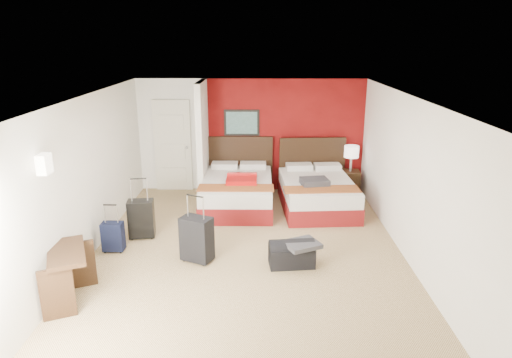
{
  "coord_description": "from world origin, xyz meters",
  "views": [
    {
      "loc": [
        0.19,
        -6.69,
        3.34
      ],
      "look_at": [
        0.13,
        0.8,
        1.0
      ],
      "focal_mm": 31.86,
      "sensor_mm": 36.0,
      "label": 1
    }
  ],
  "objects_px": {
    "nightstand": "(349,183)",
    "suitcase_black": "(141,220)",
    "bed_right": "(317,194)",
    "table_lamp": "(351,159)",
    "suitcase_charcoal": "(197,240)",
    "bed_left": "(237,193)",
    "duffel_bag": "(292,255)",
    "suitcase_navy": "(113,238)",
    "desk": "(69,276)",
    "red_suitcase_open": "(242,178)"
  },
  "relations": [
    {
      "from": "nightstand",
      "to": "suitcase_black",
      "type": "xyz_separation_m",
      "value": [
        -4.01,
        -2.22,
        0.04
      ]
    },
    {
      "from": "bed_right",
      "to": "table_lamp",
      "type": "xyz_separation_m",
      "value": [
        0.8,
        0.77,
        0.55
      ]
    },
    {
      "from": "suitcase_charcoal",
      "to": "table_lamp",
      "type": "bearing_deg",
      "value": 71.21
    },
    {
      "from": "bed_left",
      "to": "duffel_bag",
      "type": "distance_m",
      "value": 2.68
    },
    {
      "from": "suitcase_navy",
      "to": "table_lamp",
      "type": "bearing_deg",
      "value": 33.05
    },
    {
      "from": "desk",
      "to": "bed_right",
      "type": "bearing_deg",
      "value": 20.38
    },
    {
      "from": "suitcase_navy",
      "to": "desk",
      "type": "xyz_separation_m",
      "value": [
        -0.11,
        -1.47,
        0.14
      ]
    },
    {
      "from": "suitcase_black",
      "to": "suitcase_charcoal",
      "type": "xyz_separation_m",
      "value": [
        1.07,
        -0.86,
        0.02
      ]
    },
    {
      "from": "suitcase_navy",
      "to": "desk",
      "type": "relative_size",
      "value": 0.53
    },
    {
      "from": "red_suitcase_open",
      "to": "suitcase_navy",
      "type": "bearing_deg",
      "value": -135.91
    },
    {
      "from": "bed_right",
      "to": "duffel_bag",
      "type": "height_order",
      "value": "bed_right"
    },
    {
      "from": "suitcase_charcoal",
      "to": "red_suitcase_open",
      "type": "bearing_deg",
      "value": 99.75
    },
    {
      "from": "nightstand",
      "to": "suitcase_charcoal",
      "type": "height_order",
      "value": "suitcase_charcoal"
    },
    {
      "from": "bed_right",
      "to": "nightstand",
      "type": "relative_size",
      "value": 3.5
    },
    {
      "from": "suitcase_black",
      "to": "bed_left",
      "type": "bearing_deg",
      "value": 36.74
    },
    {
      "from": "suitcase_black",
      "to": "nightstand",
      "type": "bearing_deg",
      "value": 22.09
    },
    {
      "from": "bed_left",
      "to": "suitcase_charcoal",
      "type": "relative_size",
      "value": 2.92
    },
    {
      "from": "bed_left",
      "to": "table_lamp",
      "type": "relative_size",
      "value": 3.62
    },
    {
      "from": "red_suitcase_open",
      "to": "suitcase_black",
      "type": "distance_m",
      "value": 2.23
    },
    {
      "from": "table_lamp",
      "to": "suitcase_charcoal",
      "type": "distance_m",
      "value": 4.28
    },
    {
      "from": "table_lamp",
      "to": "suitcase_black",
      "type": "relative_size",
      "value": 0.85
    },
    {
      "from": "nightstand",
      "to": "suitcase_navy",
      "type": "height_order",
      "value": "nightstand"
    },
    {
      "from": "red_suitcase_open",
      "to": "nightstand",
      "type": "distance_m",
      "value": 2.49
    },
    {
      "from": "bed_right",
      "to": "suitcase_charcoal",
      "type": "bearing_deg",
      "value": -136.44
    },
    {
      "from": "suitcase_black",
      "to": "red_suitcase_open",
      "type": "bearing_deg",
      "value": 33.05
    },
    {
      "from": "bed_right",
      "to": "table_lamp",
      "type": "bearing_deg",
      "value": 40.06
    },
    {
      "from": "red_suitcase_open",
      "to": "nightstand",
      "type": "relative_size",
      "value": 1.44
    },
    {
      "from": "suitcase_black",
      "to": "suitcase_charcoal",
      "type": "relative_size",
      "value": 0.94
    },
    {
      "from": "duffel_bag",
      "to": "nightstand",
      "type": "bearing_deg",
      "value": 59.41
    },
    {
      "from": "suitcase_navy",
      "to": "bed_right",
      "type": "bearing_deg",
      "value": 29.97
    },
    {
      "from": "bed_left",
      "to": "suitcase_charcoal",
      "type": "bearing_deg",
      "value": -102.14
    },
    {
      "from": "table_lamp",
      "to": "desk",
      "type": "bearing_deg",
      "value": -136.49
    },
    {
      "from": "nightstand",
      "to": "desk",
      "type": "height_order",
      "value": "desk"
    },
    {
      "from": "red_suitcase_open",
      "to": "desk",
      "type": "bearing_deg",
      "value": -121.71
    },
    {
      "from": "bed_left",
      "to": "nightstand",
      "type": "distance_m",
      "value": 2.53
    },
    {
      "from": "suitcase_charcoal",
      "to": "desk",
      "type": "bearing_deg",
      "value": -117.73
    },
    {
      "from": "bed_left",
      "to": "duffel_bag",
      "type": "xyz_separation_m",
      "value": [
        0.94,
        -2.51,
        -0.13
      ]
    },
    {
      "from": "table_lamp",
      "to": "nightstand",
      "type": "bearing_deg",
      "value": 0.0
    },
    {
      "from": "bed_left",
      "to": "desk",
      "type": "bearing_deg",
      "value": -119.77
    },
    {
      "from": "suitcase_navy",
      "to": "duffel_bag",
      "type": "relative_size",
      "value": 0.69
    },
    {
      "from": "table_lamp",
      "to": "duffel_bag",
      "type": "relative_size",
      "value": 0.82
    },
    {
      "from": "desk",
      "to": "table_lamp",
      "type": "bearing_deg",
      "value": 20.42
    },
    {
      "from": "suitcase_navy",
      "to": "suitcase_charcoal",
      "type": "bearing_deg",
      "value": -12.19
    },
    {
      "from": "suitcase_black",
      "to": "table_lamp",
      "type": "bearing_deg",
      "value": 22.09
    },
    {
      "from": "nightstand",
      "to": "suitcase_black",
      "type": "height_order",
      "value": "suitcase_black"
    },
    {
      "from": "bed_left",
      "to": "bed_right",
      "type": "relative_size",
      "value": 1.01
    },
    {
      "from": "bed_right",
      "to": "table_lamp",
      "type": "height_order",
      "value": "table_lamp"
    },
    {
      "from": "duffel_bag",
      "to": "bed_left",
      "type": "bearing_deg",
      "value": 104.78
    },
    {
      "from": "bed_left",
      "to": "red_suitcase_open",
      "type": "distance_m",
      "value": 0.38
    },
    {
      "from": "bed_right",
      "to": "red_suitcase_open",
      "type": "distance_m",
      "value": 1.56
    }
  ]
}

